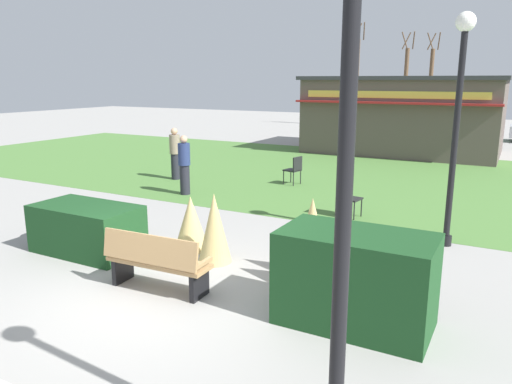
{
  "coord_description": "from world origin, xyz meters",
  "views": [
    {
      "loc": [
        4.57,
        -5.22,
        3.21
      ],
      "look_at": [
        -0.06,
        3.34,
        0.97
      ],
      "focal_mm": 34.28,
      "sensor_mm": 36.0,
      "label": 1
    }
  ],
  "objects_px": {
    "parked_car_west_slot": "(360,123)",
    "parked_car_center_slot": "(453,127)",
    "person_strolling": "(175,153)",
    "food_kiosk": "(404,114)",
    "lamppost_near": "(346,147)",
    "tree_center_bg": "(405,85)",
    "cafe_chair_east": "(295,168)",
    "tree_left_bg": "(430,86)",
    "park_bench": "(156,262)",
    "lamppost_mid": "(458,104)",
    "person_standing": "(184,165)",
    "cafe_chair_west": "(348,195)",
    "tree_right_bg": "(357,81)",
    "trash_bin": "(57,223)"
  },
  "relations": [
    {
      "from": "parked_car_west_slot",
      "to": "parked_car_center_slot",
      "type": "distance_m",
      "value": 5.34
    },
    {
      "from": "person_strolling",
      "to": "parked_car_center_slot",
      "type": "xyz_separation_m",
      "value": [
        6.51,
        16.73,
        -0.22
      ]
    },
    {
      "from": "person_standing",
      "to": "tree_left_bg",
      "type": "height_order",
      "value": "tree_left_bg"
    },
    {
      "from": "lamppost_mid",
      "to": "tree_left_bg",
      "type": "distance_m",
      "value": 26.72
    },
    {
      "from": "parked_car_center_slot",
      "to": "park_bench",
      "type": "bearing_deg",
      "value": -93.31
    },
    {
      "from": "park_bench",
      "to": "tree_left_bg",
      "type": "bearing_deg",
      "value": 92.1
    },
    {
      "from": "cafe_chair_east",
      "to": "tree_center_bg",
      "type": "distance_m",
      "value": 21.55
    },
    {
      "from": "food_kiosk",
      "to": "person_strolling",
      "type": "height_order",
      "value": "food_kiosk"
    },
    {
      "from": "person_standing",
      "to": "food_kiosk",
      "type": "bearing_deg",
      "value": -77.56
    },
    {
      "from": "parked_car_center_slot",
      "to": "tree_center_bg",
      "type": "relative_size",
      "value": 0.68
    },
    {
      "from": "person_strolling",
      "to": "person_standing",
      "type": "xyz_separation_m",
      "value": [
        1.57,
        -1.61,
        0.0
      ]
    },
    {
      "from": "lamppost_near",
      "to": "lamppost_mid",
      "type": "relative_size",
      "value": 1.0
    },
    {
      "from": "person_strolling",
      "to": "tree_right_bg",
      "type": "bearing_deg",
      "value": 94.92
    },
    {
      "from": "park_bench",
      "to": "parked_car_west_slot",
      "type": "height_order",
      "value": "parked_car_west_slot"
    },
    {
      "from": "lamppost_near",
      "to": "parked_car_center_slot",
      "type": "relative_size",
      "value": 1.02
    },
    {
      "from": "person_standing",
      "to": "parked_car_center_slot",
      "type": "distance_m",
      "value": 18.99
    },
    {
      "from": "parked_car_west_slot",
      "to": "tree_center_bg",
      "type": "bearing_deg",
      "value": 76.63
    },
    {
      "from": "person_strolling",
      "to": "lamppost_mid",
      "type": "bearing_deg",
      "value": -13.74
    },
    {
      "from": "lamppost_near",
      "to": "cafe_chair_west",
      "type": "relative_size",
      "value": 4.95
    },
    {
      "from": "tree_left_bg",
      "to": "parked_car_center_slot",
      "type": "bearing_deg",
      "value": -69.86
    },
    {
      "from": "park_bench",
      "to": "parked_car_center_slot",
      "type": "xyz_separation_m",
      "value": [
        1.38,
        23.87,
        0.16
      ]
    },
    {
      "from": "lamppost_near",
      "to": "tree_left_bg",
      "type": "distance_m",
      "value": 33.32
    },
    {
      "from": "cafe_chair_east",
      "to": "tree_center_bg",
      "type": "relative_size",
      "value": 0.14
    },
    {
      "from": "lamppost_mid",
      "to": "person_strolling",
      "type": "bearing_deg",
      "value": 162.72
    },
    {
      "from": "food_kiosk",
      "to": "tree_center_bg",
      "type": "bearing_deg",
      "value": 101.93
    },
    {
      "from": "park_bench",
      "to": "food_kiosk",
      "type": "bearing_deg",
      "value": 89.85
    },
    {
      "from": "food_kiosk",
      "to": "tree_center_bg",
      "type": "height_order",
      "value": "tree_center_bg"
    },
    {
      "from": "parked_car_west_slot",
      "to": "tree_left_bg",
      "type": "bearing_deg",
      "value": 67.44
    },
    {
      "from": "parked_car_center_slot",
      "to": "tree_right_bg",
      "type": "relative_size",
      "value": 0.62
    },
    {
      "from": "parked_car_west_slot",
      "to": "parked_car_center_slot",
      "type": "xyz_separation_m",
      "value": [
        5.34,
        -0.0,
        0.0
      ]
    },
    {
      "from": "lamppost_near",
      "to": "tree_center_bg",
      "type": "distance_m",
      "value": 32.5
    },
    {
      "from": "lamppost_near",
      "to": "trash_bin",
      "type": "bearing_deg",
      "value": 155.7
    },
    {
      "from": "cafe_chair_west",
      "to": "park_bench",
      "type": "bearing_deg",
      "value": -102.86
    },
    {
      "from": "parked_car_center_slot",
      "to": "tree_left_bg",
      "type": "distance_m",
      "value": 7.59
    },
    {
      "from": "lamppost_mid",
      "to": "parked_car_center_slot",
      "type": "bearing_deg",
      "value": 96.64
    },
    {
      "from": "person_strolling",
      "to": "food_kiosk",
      "type": "bearing_deg",
      "value": 66.14
    },
    {
      "from": "lamppost_mid",
      "to": "trash_bin",
      "type": "relative_size",
      "value": 5.21
    },
    {
      "from": "food_kiosk",
      "to": "parked_car_west_slot",
      "type": "distance_m",
      "value": 7.92
    },
    {
      "from": "person_strolling",
      "to": "parked_car_west_slot",
      "type": "distance_m",
      "value": 16.77
    },
    {
      "from": "park_bench",
      "to": "lamppost_near",
      "type": "xyz_separation_m",
      "value": [
        3.68,
        -2.27,
        2.28
      ]
    },
    {
      "from": "cafe_chair_east",
      "to": "parked_car_center_slot",
      "type": "distance_m",
      "value": 15.88
    },
    {
      "from": "lamppost_mid",
      "to": "person_strolling",
      "type": "distance_m",
      "value": 9.38
    },
    {
      "from": "lamppost_mid",
      "to": "parked_car_center_slot",
      "type": "relative_size",
      "value": 1.02
    },
    {
      "from": "parked_car_center_slot",
      "to": "food_kiosk",
      "type": "bearing_deg",
      "value": -101.2
    },
    {
      "from": "food_kiosk",
      "to": "cafe_chair_east",
      "type": "relative_size",
      "value": 9.37
    },
    {
      "from": "park_bench",
      "to": "tree_center_bg",
      "type": "bearing_deg",
      "value": 95.01
    },
    {
      "from": "person_strolling",
      "to": "lamppost_near",
      "type": "bearing_deg",
      "value": -43.37
    },
    {
      "from": "lamppost_near",
      "to": "person_standing",
      "type": "distance_m",
      "value": 10.81
    },
    {
      "from": "lamppost_near",
      "to": "tree_center_bg",
      "type": "xyz_separation_m",
      "value": [
        -6.27,
        31.89,
        0.04
      ]
    },
    {
      "from": "trash_bin",
      "to": "cafe_chair_east",
      "type": "xyz_separation_m",
      "value": [
        1.9,
        7.37,
        0.11
      ]
    }
  ]
}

